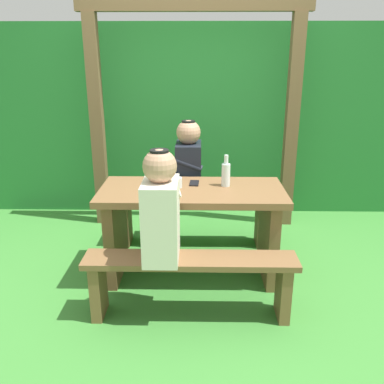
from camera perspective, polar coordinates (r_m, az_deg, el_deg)
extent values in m
plane|color=#3A8032|center=(3.40, 0.00, -11.26)|extent=(12.00, 12.00, 0.00)
cube|color=#25712F|center=(4.76, 0.39, 10.29)|extent=(6.40, 0.70, 2.00)
cube|color=brown|center=(4.21, -13.05, 9.09)|extent=(0.12, 0.12, 2.06)
cube|color=brown|center=(4.18, 13.68, 8.98)|extent=(0.12, 0.12, 2.06)
cube|color=brown|center=(4.05, 0.30, 24.53)|extent=(2.15, 0.10, 0.10)
cube|color=brown|center=(3.11, 0.00, 0.02)|extent=(1.40, 0.64, 0.05)
cube|color=brown|center=(3.31, -10.50, -5.89)|extent=(0.08, 0.54, 0.68)
cube|color=brown|center=(3.29, 10.57, -6.05)|extent=(0.08, 0.54, 0.68)
cube|color=brown|center=(2.71, -0.22, -9.48)|extent=(1.40, 0.24, 0.04)
cube|color=brown|center=(2.90, -12.89, -12.98)|extent=(0.07, 0.22, 0.40)
cube|color=brown|center=(2.87, 12.59, -13.23)|extent=(0.07, 0.22, 0.40)
cube|color=brown|center=(3.73, 0.15, -1.34)|extent=(1.40, 0.24, 0.04)
cube|color=brown|center=(3.87, -9.09, -4.33)|extent=(0.07, 0.22, 0.40)
cube|color=brown|center=(3.85, 9.44, -4.45)|extent=(0.07, 0.22, 0.40)
cube|color=silver|center=(2.60, -4.32, -3.97)|extent=(0.22, 0.34, 0.52)
sphere|color=tan|center=(2.48, -4.52, 3.59)|extent=(0.21, 0.21, 0.21)
cylinder|color=black|center=(2.46, -4.57, 5.60)|extent=(0.12, 0.12, 0.02)
cylinder|color=silver|center=(2.69, -4.11, -0.78)|extent=(0.25, 0.07, 0.15)
cube|color=black|center=(3.64, -0.48, 2.80)|extent=(0.22, 0.34, 0.52)
sphere|color=tan|center=(3.56, -0.50, 8.29)|extent=(0.21, 0.21, 0.21)
cylinder|color=black|center=(3.55, -0.50, 9.71)|extent=(0.12, 0.12, 0.02)
cylinder|color=black|center=(3.48, -0.54, 3.81)|extent=(0.25, 0.07, 0.15)
cylinder|color=silver|center=(3.12, -2.03, 1.33)|extent=(0.07, 0.07, 0.08)
cylinder|color=silver|center=(3.16, 4.73, 2.38)|extent=(0.07, 0.07, 0.17)
cylinder|color=silver|center=(3.12, 4.79, 4.53)|extent=(0.03, 0.03, 0.07)
cube|color=black|center=(3.22, 0.32, 1.24)|extent=(0.08, 0.14, 0.01)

